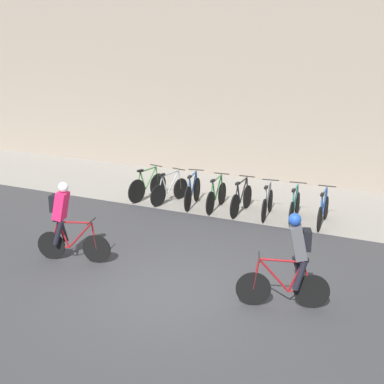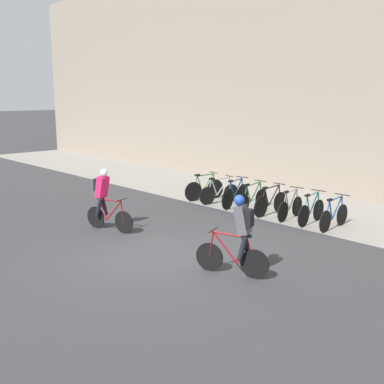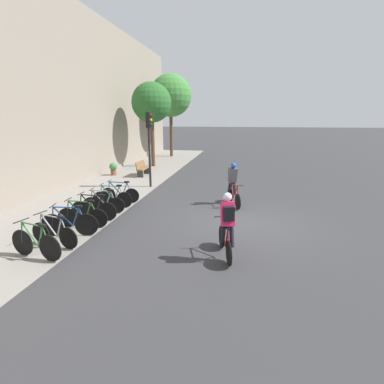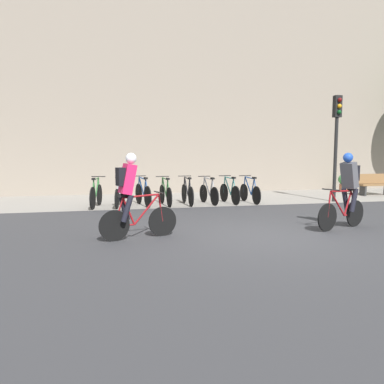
{
  "view_description": "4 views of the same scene",
  "coord_description": "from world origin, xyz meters",
  "px_view_note": "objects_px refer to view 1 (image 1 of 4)",
  "views": [
    {
      "loc": [
        4.41,
        -8.07,
        4.55
      ],
      "look_at": [
        -0.4,
        1.61,
        1.53
      ],
      "focal_mm": 50.0,
      "sensor_mm": 36.0,
      "label": 1
    },
    {
      "loc": [
        8.51,
        -6.86,
        3.79
      ],
      "look_at": [
        -1.7,
        2.72,
        0.93
      ],
      "focal_mm": 45.0,
      "sensor_mm": 36.0,
      "label": 2
    },
    {
      "loc": [
        -9.94,
        -0.03,
        3.56
      ],
      "look_at": [
        0.24,
        1.83,
        0.95
      ],
      "focal_mm": 28.0,
      "sensor_mm": 36.0,
      "label": 3
    },
    {
      "loc": [
        -3.23,
        -7.18,
        1.75
      ],
      "look_at": [
        -1.13,
        2.34,
        0.73
      ],
      "focal_mm": 35.0,
      "sensor_mm": 36.0,
      "label": 4
    }
  ],
  "objects_px": {
    "parked_bike_4": "(241,199)",
    "parked_bike_6": "(295,207)",
    "parked_bike_0": "(148,186)",
    "parked_bike_7": "(323,211)",
    "parked_bike_3": "(216,196)",
    "cyclist_grey": "(294,258)",
    "parked_bike_2": "(193,192)",
    "cyclist_pink": "(64,219)",
    "parked_bike_1": "(170,190)",
    "parked_bike_5": "(267,203)"
  },
  "relations": [
    {
      "from": "parked_bike_4",
      "to": "parked_bike_7",
      "type": "distance_m",
      "value": 2.26
    },
    {
      "from": "parked_bike_2",
      "to": "parked_bike_3",
      "type": "distance_m",
      "value": 0.75
    },
    {
      "from": "parked_bike_6",
      "to": "parked_bike_7",
      "type": "bearing_deg",
      "value": -0.09
    },
    {
      "from": "parked_bike_3",
      "to": "parked_bike_5",
      "type": "height_order",
      "value": "parked_bike_3"
    },
    {
      "from": "parked_bike_0",
      "to": "parked_bike_3",
      "type": "relative_size",
      "value": 0.97
    },
    {
      "from": "parked_bike_4",
      "to": "parked_bike_6",
      "type": "height_order",
      "value": "parked_bike_4"
    },
    {
      "from": "parked_bike_1",
      "to": "parked_bike_4",
      "type": "bearing_deg",
      "value": 0.0
    },
    {
      "from": "parked_bike_0",
      "to": "parked_bike_3",
      "type": "distance_m",
      "value": 2.26
    },
    {
      "from": "parked_bike_6",
      "to": "parked_bike_2",
      "type": "bearing_deg",
      "value": 180.0
    },
    {
      "from": "parked_bike_3",
      "to": "parked_bike_6",
      "type": "relative_size",
      "value": 1.05
    },
    {
      "from": "cyclist_grey",
      "to": "parked_bike_2",
      "type": "distance_m",
      "value": 6.41
    },
    {
      "from": "parked_bike_0",
      "to": "parked_bike_6",
      "type": "height_order",
      "value": "parked_bike_0"
    },
    {
      "from": "parked_bike_4",
      "to": "parked_bike_6",
      "type": "relative_size",
      "value": 1.05
    },
    {
      "from": "cyclist_pink",
      "to": "cyclist_grey",
      "type": "xyz_separation_m",
      "value": [
        4.98,
        0.09,
        -0.0
      ]
    },
    {
      "from": "cyclist_grey",
      "to": "parked_bike_3",
      "type": "relative_size",
      "value": 1.04
    },
    {
      "from": "parked_bike_3",
      "to": "parked_bike_4",
      "type": "xyz_separation_m",
      "value": [
        0.75,
        0.0,
        0.0
      ]
    },
    {
      "from": "cyclist_grey",
      "to": "parked_bike_4",
      "type": "xyz_separation_m",
      "value": [
        -2.82,
        4.71,
        -0.55
      ]
    },
    {
      "from": "parked_bike_0",
      "to": "parked_bike_3",
      "type": "xyz_separation_m",
      "value": [
        2.26,
        -0.0,
        -0.02
      ]
    },
    {
      "from": "parked_bike_7",
      "to": "parked_bike_4",
      "type": "bearing_deg",
      "value": 179.98
    },
    {
      "from": "parked_bike_4",
      "to": "parked_bike_7",
      "type": "relative_size",
      "value": 1.02
    },
    {
      "from": "cyclist_pink",
      "to": "cyclist_grey",
      "type": "height_order",
      "value": "cyclist_grey"
    },
    {
      "from": "cyclist_grey",
      "to": "parked_bike_2",
      "type": "relative_size",
      "value": 1.03
    },
    {
      "from": "parked_bike_4",
      "to": "parked_bike_2",
      "type": "bearing_deg",
      "value": 179.97
    },
    {
      "from": "cyclist_grey",
      "to": "parked_bike_2",
      "type": "height_order",
      "value": "cyclist_grey"
    },
    {
      "from": "parked_bike_2",
      "to": "cyclist_pink",
      "type": "bearing_deg",
      "value": -97.89
    },
    {
      "from": "parked_bike_0",
      "to": "cyclist_pink",
      "type": "bearing_deg",
      "value": -80.06
    },
    {
      "from": "parked_bike_0",
      "to": "parked_bike_4",
      "type": "xyz_separation_m",
      "value": [
        3.01,
        -0.0,
        -0.01
      ]
    },
    {
      "from": "parked_bike_3",
      "to": "parked_bike_6",
      "type": "height_order",
      "value": "same"
    },
    {
      "from": "parked_bike_0",
      "to": "parked_bike_7",
      "type": "height_order",
      "value": "parked_bike_0"
    },
    {
      "from": "parked_bike_3",
      "to": "parked_bike_6",
      "type": "distance_m",
      "value": 2.26
    },
    {
      "from": "parked_bike_2",
      "to": "parked_bike_0",
      "type": "bearing_deg",
      "value": 179.97
    },
    {
      "from": "parked_bike_3",
      "to": "parked_bike_0",
      "type": "bearing_deg",
      "value": 179.95
    },
    {
      "from": "parked_bike_4",
      "to": "parked_bike_5",
      "type": "distance_m",
      "value": 0.75
    },
    {
      "from": "cyclist_grey",
      "to": "parked_bike_1",
      "type": "bearing_deg",
      "value": 137.12
    },
    {
      "from": "cyclist_grey",
      "to": "parked_bike_2",
      "type": "xyz_separation_m",
      "value": [
        -4.32,
        4.71,
        -0.53
      ]
    },
    {
      "from": "parked_bike_1",
      "to": "parked_bike_7",
      "type": "distance_m",
      "value": 4.52
    },
    {
      "from": "cyclist_grey",
      "to": "parked_bike_6",
      "type": "relative_size",
      "value": 1.09
    },
    {
      "from": "cyclist_pink",
      "to": "parked_bike_1",
      "type": "bearing_deg",
      "value": 91.06
    },
    {
      "from": "parked_bike_4",
      "to": "parked_bike_7",
      "type": "bearing_deg",
      "value": -0.02
    },
    {
      "from": "parked_bike_2",
      "to": "parked_bike_3",
      "type": "relative_size",
      "value": 1.01
    },
    {
      "from": "parked_bike_4",
      "to": "parked_bike_3",
      "type": "bearing_deg",
      "value": -179.98
    },
    {
      "from": "parked_bike_0",
      "to": "parked_bike_7",
      "type": "xyz_separation_m",
      "value": [
        5.27,
        -0.0,
        -0.02
      ]
    },
    {
      "from": "cyclist_grey",
      "to": "parked_bike_3",
      "type": "bearing_deg",
      "value": 127.13
    },
    {
      "from": "cyclist_pink",
      "to": "parked_bike_2",
      "type": "distance_m",
      "value": 4.88
    },
    {
      "from": "parked_bike_0",
      "to": "parked_bike_4",
      "type": "distance_m",
      "value": 3.01
    },
    {
      "from": "cyclist_pink",
      "to": "parked_bike_0",
      "type": "xyz_separation_m",
      "value": [
        -0.84,
        4.8,
        -0.53
      ]
    },
    {
      "from": "parked_bike_2",
      "to": "parked_bike_7",
      "type": "distance_m",
      "value": 3.76
    },
    {
      "from": "parked_bike_0",
      "to": "parked_bike_7",
      "type": "relative_size",
      "value": 0.98
    },
    {
      "from": "parked_bike_0",
      "to": "parked_bike_7",
      "type": "bearing_deg",
      "value": -0.02
    },
    {
      "from": "parked_bike_1",
      "to": "parked_bike_2",
      "type": "relative_size",
      "value": 0.95
    }
  ]
}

